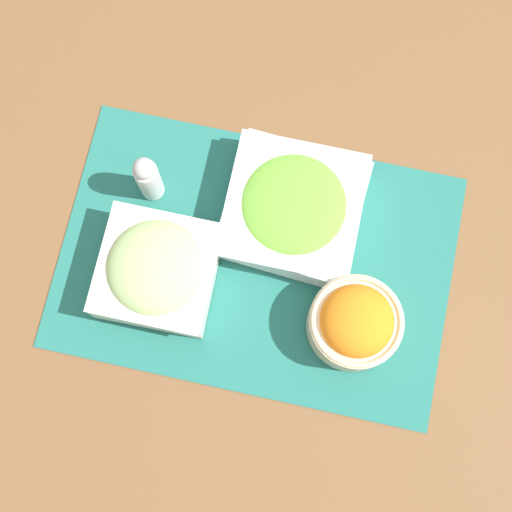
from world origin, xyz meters
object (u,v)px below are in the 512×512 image
object	(u,v)px
cucumber_bowl	(157,270)
pepper_shaker	(148,178)
carrot_bowl	(355,323)
lettuce_bowl	(293,208)

from	to	relation	value
cucumber_bowl	pepper_shaker	bearing A→B (deg)	108.97
carrot_bowl	pepper_shaker	size ratio (longest dim) A/B	1.20
cucumber_bowl	carrot_bowl	size ratio (longest dim) A/B	1.24
carrot_bowl	lettuce_bowl	bearing A→B (deg)	128.60
carrot_bowl	pepper_shaker	world-z (taller)	pepper_shaker
cucumber_bowl	pepper_shaker	size ratio (longest dim) A/B	1.49
cucumber_bowl	carrot_bowl	world-z (taller)	carrot_bowl
cucumber_bowl	pepper_shaker	xyz separation A→B (m)	(-0.04, 0.12, 0.01)
carrot_bowl	lettuce_bowl	world-z (taller)	carrot_bowl
pepper_shaker	cucumber_bowl	bearing A→B (deg)	-71.03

